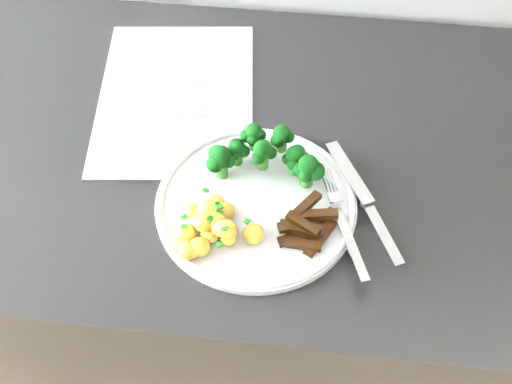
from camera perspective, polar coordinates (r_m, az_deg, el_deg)
name	(u,v)px	position (r m, az deg, el deg)	size (l,w,h in m)	color
counter	(213,296)	(1.23, -3.94, -9.33)	(2.33, 0.58, 0.87)	black
recipe_paper	(176,95)	(0.93, -7.21, 8.64)	(0.26, 0.34, 0.00)	white
plate	(256,203)	(0.79, 0.00, -1.01)	(0.25, 0.25, 0.01)	white
broccoli	(267,154)	(0.80, 0.99, 3.48)	(0.15, 0.08, 0.06)	#29621B
potatoes	(211,225)	(0.75, -4.08, -3.00)	(0.10, 0.09, 0.04)	#EDBD4B
beef_strips	(307,227)	(0.76, 4.67, -3.17)	(0.07, 0.09, 0.03)	black
fork	(345,227)	(0.76, 8.01, -3.11)	(0.07, 0.16, 0.02)	silver
knife	(372,215)	(0.79, 10.44, -2.07)	(0.10, 0.19, 0.02)	silver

